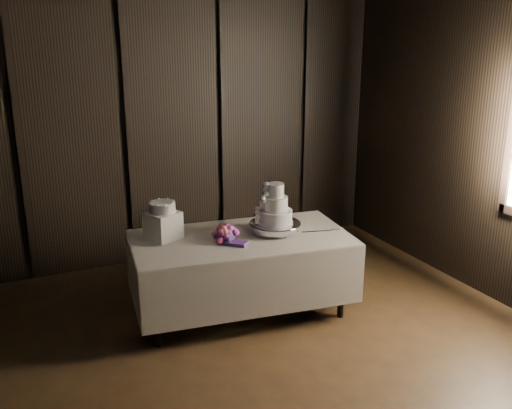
# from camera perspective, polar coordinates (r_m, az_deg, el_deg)

# --- Properties ---
(room) EXTENTS (6.08, 7.08, 3.08)m
(room) POSITION_cam_1_polar(r_m,az_deg,el_deg) (3.15, 1.63, -2.86)
(room) COLOR black
(room) RESTS_ON ground
(display_table) EXTENTS (2.10, 1.28, 0.76)m
(display_table) POSITION_cam_1_polar(r_m,az_deg,el_deg) (5.35, -1.47, -6.69)
(display_table) COLOR beige
(display_table) RESTS_ON ground
(cake_stand) EXTENTS (0.52, 0.52, 0.09)m
(cake_stand) POSITION_cam_1_polar(r_m,az_deg,el_deg) (5.33, 1.92, -2.32)
(cake_stand) COLOR silver
(cake_stand) RESTS_ON display_table
(wedding_cake) EXTENTS (0.35, 0.32, 0.38)m
(wedding_cake) POSITION_cam_1_polar(r_m,az_deg,el_deg) (5.24, 1.74, -0.40)
(wedding_cake) COLOR white
(wedding_cake) RESTS_ON cake_stand
(bouquet) EXTENTS (0.50, 0.50, 0.19)m
(bouquet) POSITION_cam_1_polar(r_m,az_deg,el_deg) (5.10, -3.03, -2.97)
(bouquet) COLOR #C14178
(bouquet) RESTS_ON display_table
(box_pedestal) EXTENTS (0.34, 0.34, 0.25)m
(box_pedestal) POSITION_cam_1_polar(r_m,az_deg,el_deg) (5.20, -9.27, -2.08)
(box_pedestal) COLOR white
(box_pedestal) RESTS_ON display_table
(small_cake) EXTENTS (0.25, 0.25, 0.09)m
(small_cake) POSITION_cam_1_polar(r_m,az_deg,el_deg) (5.15, -9.36, -0.28)
(small_cake) COLOR white
(small_cake) RESTS_ON box_pedestal
(cake_knife) EXTENTS (0.36, 0.12, 0.01)m
(cake_knife) POSITION_cam_1_polar(r_m,az_deg,el_deg) (5.37, 6.04, -2.70)
(cake_knife) COLOR silver
(cake_knife) RESTS_ON display_table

